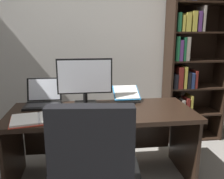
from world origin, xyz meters
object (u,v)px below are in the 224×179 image
desk (101,126)px  open_binder (39,118)px  reading_stand_with_book (127,94)px  bookshelf (190,63)px  notepad (60,113)px  monitor (85,81)px  laptop (43,100)px  computer_mouse (120,112)px  pen (62,112)px  keyboard (86,114)px

desk → open_binder: size_ratio=3.44×
desk → reading_stand_with_book: size_ratio=5.80×
bookshelf → notepad: size_ratio=10.24×
desk → notepad: bearing=-163.4°
monitor → laptop: bearing=178.8°
computer_mouse → reading_stand_with_book: (0.14, 0.43, 0.05)m
pen → notepad: bearing=180.0°
keyboard → pen: size_ratio=3.00×
keyboard → notepad: (-0.23, 0.09, -0.01)m
keyboard → open_binder: same height
desk → pen: 0.43m
monitor → keyboard: (0.00, -0.36, -0.23)m
keyboard → open_binder: 0.40m
notepad → pen: bearing=0.0°
bookshelf → keyboard: 1.69m
laptop → keyboard: size_ratio=0.83×
monitor → notepad: monitor is taller
monitor → reading_stand_with_book: monitor is taller
desk → keyboard: keyboard is taller
pen → monitor: bearing=51.7°
reading_stand_with_book → bookshelf: bearing=28.9°
keyboard → desk: bearing=54.2°
open_binder → pen: 0.23m
computer_mouse → pen: bearing=169.9°
laptop → open_binder: laptop is taller
bookshelf → pen: bookshelf is taller
keyboard → pen: 0.23m
desk → reading_stand_with_book: 0.45m
desk → bookshelf: 1.52m
keyboard → bookshelf: bearing=34.6°
monitor → open_binder: size_ratio=1.10×
bookshelf → keyboard: bookshelf is taller
bookshelf → open_binder: bookshelf is taller
bookshelf → notepad: (-1.60, -0.85, -0.33)m
bookshelf → keyboard: size_ratio=5.12×
laptop → reading_stand_with_book: laptop is taller
reading_stand_with_book → open_binder: size_ratio=0.59×
desk → laptop: 0.64m
monitor → reading_stand_with_book: size_ratio=1.86×
desk → computer_mouse: size_ratio=16.59×
desk → keyboard: bearing=-125.8°
bookshelf → laptop: bearing=-162.1°
monitor → pen: monitor is taller
bookshelf → monitor: size_ratio=3.89×
keyboard → computer_mouse: bearing=0.0°
monitor → pen: 0.41m
monitor → laptop: monitor is taller
desk → computer_mouse: 0.33m
keyboard → pen: keyboard is taller
desk → notepad: notepad is taller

